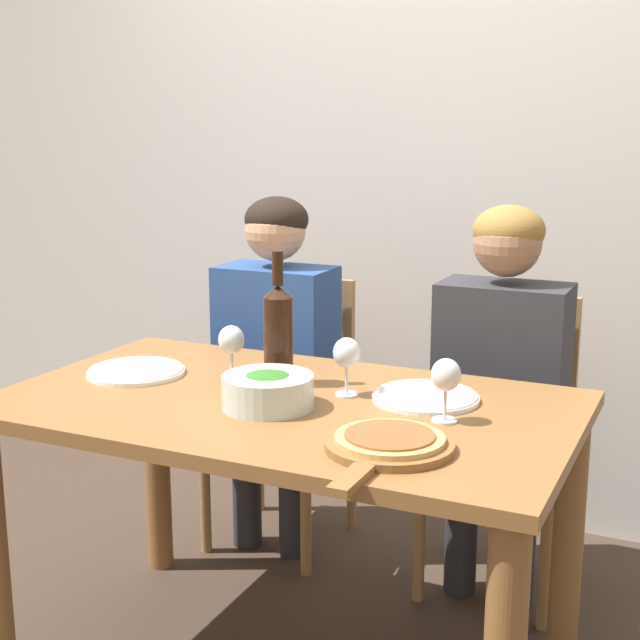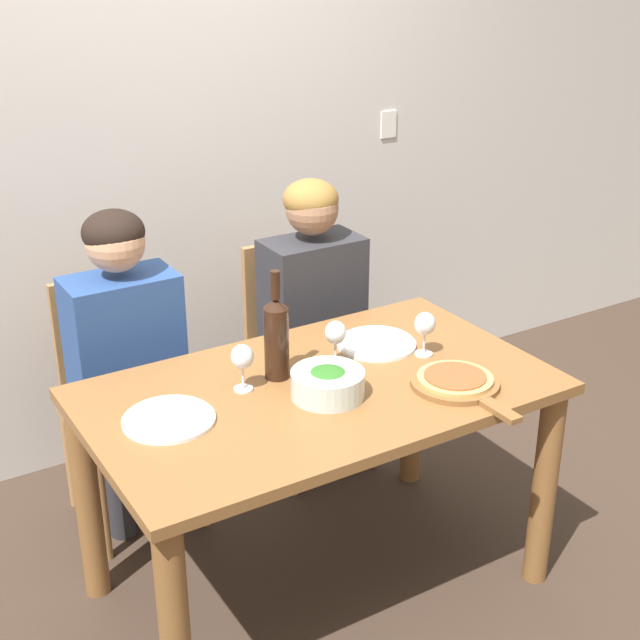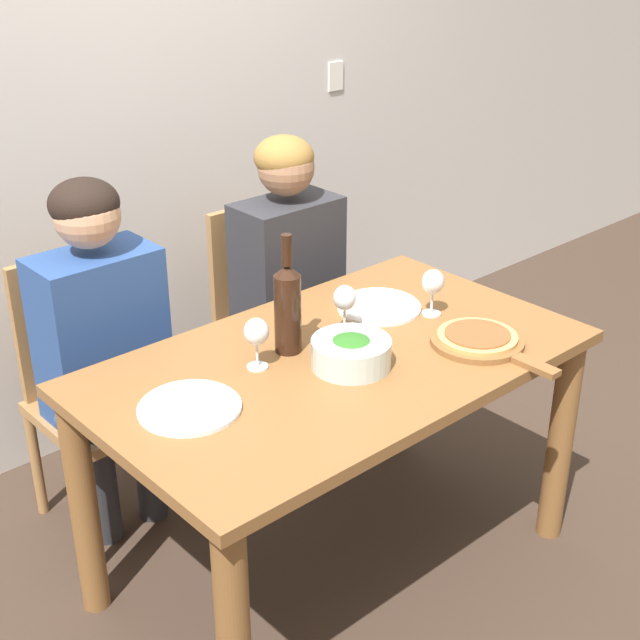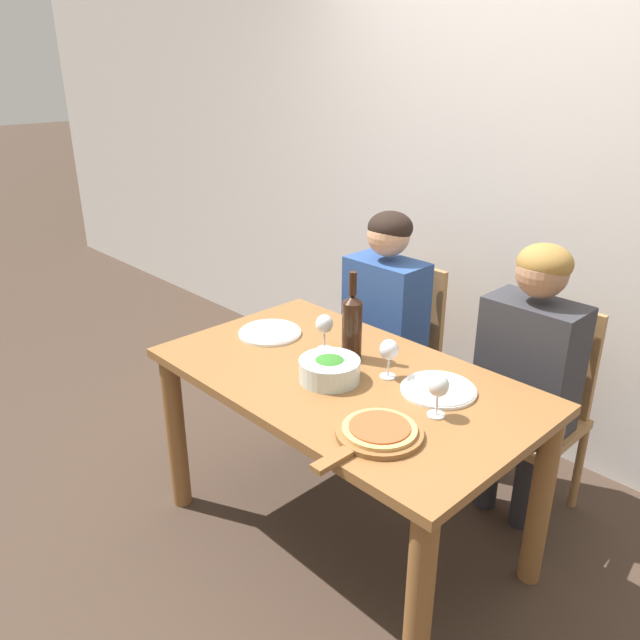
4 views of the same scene
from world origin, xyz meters
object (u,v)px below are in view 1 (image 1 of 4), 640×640
object	(u,v)px
chair_right	(506,433)
pizza_on_board	(388,444)
chair_left	(290,402)
dinner_plate_left	(136,371)
dinner_plate_right	(426,397)
person_woman	(274,342)
broccoli_bowl	(268,391)
wine_glass_left	(231,342)
wine_glass_right	(446,378)
wine_glass_centre	(347,356)
person_man	(501,368)
wine_bottle	(278,332)

from	to	relation	value
chair_right	pizza_on_board	world-z (taller)	chair_right
chair_left	dinner_plate_left	world-z (taller)	chair_left
dinner_plate_right	chair_left	bearing A→B (deg)	138.11
person_woman	dinner_plate_right	size ratio (longest dim) A/B	4.52
chair_right	broccoli_bowl	xyz separation A→B (m)	(-0.39, -0.84, 0.32)
person_woman	pizza_on_board	world-z (taller)	person_woman
wine_glass_left	wine_glass_right	xyz separation A→B (m)	(0.62, -0.09, 0.00)
chair_left	wine_glass_left	bearing A→B (deg)	-75.86
chair_left	wine_glass_right	size ratio (longest dim) A/B	6.04
wine_glass_left	wine_glass_right	world-z (taller)	same
broccoli_bowl	wine_glass_centre	world-z (taller)	wine_glass_centre
person_woman	wine_glass_centre	bearing A→B (deg)	-48.02
person_woman	dinner_plate_left	bearing A→B (deg)	-99.06
chair_right	person_man	distance (m)	0.26
dinner_plate_right	wine_glass_left	world-z (taller)	wine_glass_left
person_man	wine_glass_left	size ratio (longest dim) A/B	8.00
person_woman	wine_glass_right	xyz separation A→B (m)	(0.79, -0.65, 0.14)
broccoli_bowl	person_man	bearing A→B (deg)	61.60
chair_left	wine_glass_centre	xyz separation A→B (m)	(0.50, -0.67, 0.38)
dinner_plate_left	chair_left	bearing A→B (deg)	82.31
person_man	person_woman	bearing A→B (deg)	180.00
wine_bottle	pizza_on_board	distance (m)	0.57
dinner_plate_left	wine_glass_centre	distance (m)	0.61
wine_bottle	pizza_on_board	xyz separation A→B (m)	(0.44, -0.35, -0.13)
chair_left	broccoli_bowl	bearing A→B (deg)	-66.32
person_man	dinner_plate_left	world-z (taller)	person_man
person_woman	dinner_plate_right	xyz separation A→B (m)	(0.70, -0.51, 0.05)
dinner_plate_left	dinner_plate_right	size ratio (longest dim) A/B	1.00
chair_left	chair_right	distance (m)	0.76
person_man	wine_glass_centre	size ratio (longest dim) A/B	8.00
chair_right	wine_glass_centre	xyz separation A→B (m)	(-0.26, -0.67, 0.38)
wine_glass_left	chair_left	bearing A→B (deg)	104.14
chair_right	broccoli_bowl	world-z (taller)	chair_right
dinner_plate_right	broccoli_bowl	bearing A→B (deg)	-146.79
wine_bottle	chair_right	bearing A→B (deg)	54.63
wine_glass_left	chair_right	bearing A→B (deg)	48.64
dinner_plate_right	pizza_on_board	bearing A→B (deg)	-83.77
chair_right	dinner_plate_left	xyz separation A→B (m)	(-0.86, -0.74, 0.29)
chair_right	wine_glass_left	xyz separation A→B (m)	(-0.59, -0.67, 0.38)
person_man	pizza_on_board	xyz separation A→B (m)	(-0.02, -0.89, 0.05)
wine_glass_centre	broccoli_bowl	bearing A→B (deg)	-128.43
pizza_on_board	wine_bottle	bearing A→B (deg)	141.75
wine_glass_left	wine_glass_right	distance (m)	0.63
person_woman	wine_glass_right	world-z (taller)	person_woman
chair_right	pizza_on_board	distance (m)	1.04
broccoli_bowl	wine_glass_left	xyz separation A→B (m)	(-0.20, 0.17, 0.06)
wine_bottle	pizza_on_board	size ratio (longest dim) A/B	0.86
chair_right	chair_left	bearing A→B (deg)	180.00
chair_left	dinner_plate_left	xyz separation A→B (m)	(-0.10, -0.74, 0.29)
wine_bottle	dinner_plate_left	distance (m)	0.43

